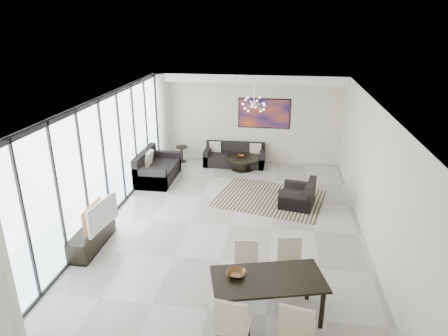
% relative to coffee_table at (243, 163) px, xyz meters
% --- Properties ---
extents(room_shell, '(6.00, 9.00, 2.90)m').
position_rel_coffee_table_xyz_m(room_shell, '(0.56, -3.71, 1.24)').
color(room_shell, '#A8A39B').
rests_on(room_shell, ground).
extents(window_wall, '(0.37, 8.95, 2.90)m').
position_rel_coffee_table_xyz_m(window_wall, '(-2.76, -3.71, 1.25)').
color(window_wall, silver).
rests_on(window_wall, floor).
extents(soffit, '(5.98, 0.40, 0.26)m').
position_rel_coffee_table_xyz_m(soffit, '(0.10, 0.59, 2.56)').
color(soffit, white).
rests_on(soffit, room_shell).
extents(painting, '(1.68, 0.04, 0.98)m').
position_rel_coffee_table_xyz_m(painting, '(0.60, 0.76, 1.44)').
color(painting, '#BA4719').
rests_on(painting, room_shell).
extents(chandelier, '(0.66, 0.66, 0.71)m').
position_rel_coffee_table_xyz_m(chandelier, '(0.40, -1.21, 2.14)').
color(chandelier, silver).
rests_on(chandelier, room_shell).
extents(rug, '(3.13, 2.65, 0.01)m').
position_rel_coffee_table_xyz_m(rug, '(0.96, -2.09, -0.21)').
color(rug, black).
rests_on(rug, floor).
extents(coffee_table, '(1.08, 1.08, 0.38)m').
position_rel_coffee_table_xyz_m(coffee_table, '(0.00, 0.00, 0.00)').
color(coffee_table, black).
rests_on(coffee_table, floor).
extents(bowl_coffee, '(0.26, 0.26, 0.07)m').
position_rel_coffee_table_xyz_m(bowl_coffee, '(-0.06, 0.05, 0.20)').
color(bowl_coffee, brown).
rests_on(bowl_coffee, coffee_table).
extents(sofa_main, '(1.95, 0.80, 0.71)m').
position_rel_coffee_table_xyz_m(sofa_main, '(-0.30, 0.35, 0.02)').
color(sofa_main, black).
rests_on(sofa_main, floor).
extents(loveseat, '(0.98, 1.74, 0.87)m').
position_rel_coffee_table_xyz_m(loveseat, '(-2.45, -1.23, 0.08)').
color(loveseat, black).
rests_on(loveseat, floor).
extents(armchair, '(0.97, 1.00, 0.72)m').
position_rel_coffee_table_xyz_m(armchair, '(1.68, -2.42, 0.03)').
color(armchair, black).
rests_on(armchair, floor).
extents(side_table, '(0.39, 0.39, 0.54)m').
position_rel_coffee_table_xyz_m(side_table, '(-2.07, 0.38, 0.15)').
color(side_table, black).
rests_on(side_table, floor).
extents(tv_console, '(0.41, 1.46, 0.46)m').
position_rel_coffee_table_xyz_m(tv_console, '(-2.66, -5.03, 0.01)').
color(tv_console, black).
rests_on(tv_console, floor).
extents(television, '(0.27, 1.06, 0.60)m').
position_rel_coffee_table_xyz_m(television, '(-2.50, -4.96, 0.54)').
color(television, gray).
rests_on(television, tv_console).
extents(dining_table, '(1.93, 1.31, 0.74)m').
position_rel_coffee_table_xyz_m(dining_table, '(1.06, -6.60, 0.43)').
color(dining_table, black).
rests_on(dining_table, floor).
extents(dining_chair_sw, '(0.52, 0.52, 1.00)m').
position_rel_coffee_table_xyz_m(dining_chair_sw, '(0.61, -7.47, 0.36)').
color(dining_chair_sw, beige).
rests_on(dining_chair_sw, floor).
extents(dining_chair_se, '(0.55, 0.55, 1.03)m').
position_rel_coffee_table_xyz_m(dining_chair_se, '(1.48, -7.48, 0.38)').
color(dining_chair_se, beige).
rests_on(dining_chair_se, floor).
extents(dining_chair_nw, '(0.45, 0.45, 0.90)m').
position_rel_coffee_table_xyz_m(dining_chair_nw, '(0.66, -5.89, 0.30)').
color(dining_chair_nw, beige).
rests_on(dining_chair_nw, floor).
extents(dining_chair_ne, '(0.51, 0.51, 0.94)m').
position_rel_coffee_table_xyz_m(dining_chair_ne, '(1.42, -5.76, 0.33)').
color(dining_chair_ne, beige).
rests_on(dining_chair_ne, floor).
extents(bowl_dining, '(0.33, 0.33, 0.07)m').
position_rel_coffee_table_xyz_m(bowl_dining, '(0.55, -6.60, 0.56)').
color(bowl_dining, brown).
rests_on(bowl_dining, dining_table).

